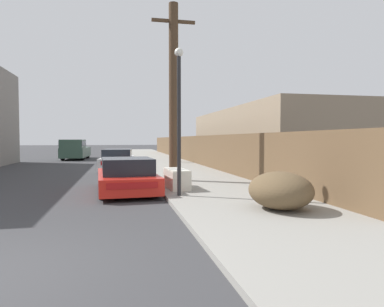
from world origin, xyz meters
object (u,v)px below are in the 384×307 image
(street_lamp, at_px, (179,110))
(brush_pile, at_px, (280,190))
(utility_pole, at_px, (174,91))
(parked_sports_car_red, at_px, (127,177))
(car_parked_mid, at_px, (118,160))
(pickup_truck, at_px, (75,149))
(discarded_fridge, at_px, (177,179))
(pedestrian, at_px, (171,150))

(street_lamp, bearing_deg, brush_pile, -50.14)
(utility_pole, xyz_separation_m, street_lamp, (-0.46, -3.92, -1.12))
(parked_sports_car_red, distance_m, brush_pile, 5.58)
(parked_sports_car_red, relative_size, brush_pile, 2.45)
(parked_sports_car_red, height_order, utility_pole, utility_pole)
(parked_sports_car_red, distance_m, car_parked_mid, 9.04)
(car_parked_mid, xyz_separation_m, pickup_truck, (-3.85, 11.66, 0.32))
(discarded_fridge, xyz_separation_m, brush_pile, (1.90, -4.05, 0.12))
(discarded_fridge, height_order, pickup_truck, pickup_truck)
(car_parked_mid, bearing_deg, utility_pole, -67.29)
(pickup_truck, height_order, pedestrian, pedestrian)
(parked_sports_car_red, bearing_deg, discarded_fridge, -10.16)
(pickup_truck, bearing_deg, discarded_fridge, 107.91)
(discarded_fridge, relative_size, street_lamp, 0.38)
(brush_pile, relative_size, pedestrian, 1.03)
(parked_sports_car_red, height_order, pickup_truck, pickup_truck)
(pedestrian, bearing_deg, brush_pile, -90.01)
(parked_sports_car_red, relative_size, utility_pole, 0.60)
(discarded_fridge, height_order, parked_sports_car_red, parked_sports_car_red)
(parked_sports_car_red, relative_size, pickup_truck, 0.75)
(discarded_fridge, relative_size, pickup_truck, 0.29)
(pickup_truck, relative_size, pedestrian, 3.37)
(parked_sports_car_red, height_order, car_parked_mid, car_parked_mid)
(car_parked_mid, height_order, street_lamp, street_lamp)
(discarded_fridge, bearing_deg, brush_pile, -68.06)
(discarded_fridge, height_order, brush_pile, brush_pile)
(parked_sports_car_red, bearing_deg, brush_pile, -53.09)
(discarded_fridge, height_order, pedestrian, pedestrian)
(car_parked_mid, distance_m, street_lamp, 11.15)
(parked_sports_car_red, bearing_deg, utility_pole, 43.96)
(utility_pole, bearing_deg, brush_pile, -75.78)
(pickup_truck, distance_m, street_lamp, 23.24)
(pickup_truck, bearing_deg, utility_pole, 110.56)
(brush_pile, bearing_deg, pickup_truck, 107.33)
(pickup_truck, relative_size, brush_pile, 3.26)
(car_parked_mid, height_order, utility_pole, utility_pole)
(discarded_fridge, relative_size, pedestrian, 0.97)
(pickup_truck, distance_m, pedestrian, 10.55)
(brush_pile, distance_m, pedestrian, 17.84)
(brush_pile, height_order, pedestrian, pedestrian)
(car_parked_mid, height_order, pickup_truck, pickup_truck)
(discarded_fridge, distance_m, parked_sports_car_red, 1.73)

